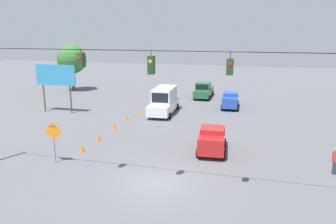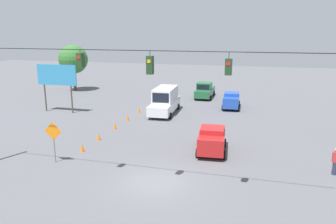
{
  "view_description": "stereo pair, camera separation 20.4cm",
  "coord_description": "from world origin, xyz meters",
  "px_view_note": "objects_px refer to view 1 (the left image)",
  "views": [
    {
      "loc": [
        -5.24,
        16.91,
        8.6
      ],
      "look_at": [
        1.15,
        -6.79,
        2.58
      ],
      "focal_mm": 35.0,
      "sensor_mm": 36.0,
      "label": 1
    },
    {
      "loc": [
        -5.44,
        16.85,
        8.6
      ],
      "look_at": [
        1.15,
        -6.79,
        2.58
      ],
      "focal_mm": 35.0,
      "sensor_mm": 36.0,
      "label": 2
    }
  ],
  "objects_px": {
    "overhead_signal_span": "(152,100)",
    "roadside_billboard": "(56,78)",
    "traffic_cone_third": "(114,126)",
    "work_zone_sign": "(53,135)",
    "traffic_cone_nearest": "(82,148)",
    "pedestrian": "(336,161)",
    "pickup_truck_green_withflow_deep": "(204,90)",
    "traffic_cone_second": "(99,136)",
    "sedan_blue_oncoming_deep": "(230,100)",
    "traffic_cone_fourth": "(127,118)",
    "sedan_red_crossing_near": "(212,139)",
    "tree_horizon_left": "(72,60)",
    "traffic_cone_fifth": "(138,110)",
    "box_truck_white_withflow_far": "(164,101)"
  },
  "relations": [
    {
      "from": "traffic_cone_third",
      "to": "roadside_billboard",
      "type": "xyz_separation_m",
      "value": [
        8.66,
        -4.38,
        3.5
      ]
    },
    {
      "from": "traffic_cone_nearest",
      "to": "box_truck_white_withflow_far",
      "type": "bearing_deg",
      "value": -101.01
    },
    {
      "from": "sedan_red_crossing_near",
      "to": "pedestrian",
      "type": "height_order",
      "value": "sedan_red_crossing_near"
    },
    {
      "from": "traffic_cone_nearest",
      "to": "traffic_cone_fifth",
      "type": "height_order",
      "value": "same"
    },
    {
      "from": "traffic_cone_third",
      "to": "roadside_billboard",
      "type": "distance_m",
      "value": 10.32
    },
    {
      "from": "sedan_red_crossing_near",
      "to": "traffic_cone_second",
      "type": "xyz_separation_m",
      "value": [
        9.26,
        -0.23,
        -0.66
      ]
    },
    {
      "from": "traffic_cone_nearest",
      "to": "work_zone_sign",
      "type": "xyz_separation_m",
      "value": [
        0.74,
        2.26,
        1.67
      ]
    },
    {
      "from": "traffic_cone_fifth",
      "to": "work_zone_sign",
      "type": "height_order",
      "value": "work_zone_sign"
    },
    {
      "from": "traffic_cone_fourth",
      "to": "traffic_cone_fifth",
      "type": "distance_m",
      "value": 3.21
    },
    {
      "from": "overhead_signal_span",
      "to": "roadside_billboard",
      "type": "distance_m",
      "value": 21.31
    },
    {
      "from": "tree_horizon_left",
      "to": "work_zone_sign",
      "type": "bearing_deg",
      "value": 118.41
    },
    {
      "from": "sedan_blue_oncoming_deep",
      "to": "traffic_cone_second",
      "type": "relative_size",
      "value": 6.3
    },
    {
      "from": "traffic_cone_second",
      "to": "traffic_cone_fourth",
      "type": "distance_m",
      "value": 6.26
    },
    {
      "from": "traffic_cone_second",
      "to": "work_zone_sign",
      "type": "distance_m",
      "value": 5.34
    },
    {
      "from": "roadside_billboard",
      "to": "pedestrian",
      "type": "distance_m",
      "value": 27.78
    },
    {
      "from": "traffic_cone_fourth",
      "to": "pedestrian",
      "type": "relative_size",
      "value": 0.37
    },
    {
      "from": "overhead_signal_span",
      "to": "roadside_billboard",
      "type": "bearing_deg",
      "value": -43.04
    },
    {
      "from": "pickup_truck_green_withflow_deep",
      "to": "traffic_cone_third",
      "type": "bearing_deg",
      "value": 71.91
    },
    {
      "from": "pickup_truck_green_withflow_deep",
      "to": "tree_horizon_left",
      "type": "xyz_separation_m",
      "value": [
        19.71,
        -0.23,
        3.66
      ]
    },
    {
      "from": "overhead_signal_span",
      "to": "box_truck_white_withflow_far",
      "type": "relative_size",
      "value": 3.59
    },
    {
      "from": "traffic_cone_second",
      "to": "pickup_truck_green_withflow_deep",
      "type": "bearing_deg",
      "value": -105.17
    },
    {
      "from": "sedan_red_crossing_near",
      "to": "roadside_billboard",
      "type": "distance_m",
      "value": 19.81
    },
    {
      "from": "traffic_cone_second",
      "to": "traffic_cone_third",
      "type": "xyz_separation_m",
      "value": [
        0.05,
        -3.24,
        0.0
      ]
    },
    {
      "from": "traffic_cone_third",
      "to": "work_zone_sign",
      "type": "relative_size",
      "value": 0.23
    },
    {
      "from": "overhead_signal_span",
      "to": "traffic_cone_third",
      "type": "bearing_deg",
      "value": -55.82
    },
    {
      "from": "traffic_cone_fifth",
      "to": "work_zone_sign",
      "type": "relative_size",
      "value": 0.23
    },
    {
      "from": "sedan_red_crossing_near",
      "to": "work_zone_sign",
      "type": "relative_size",
      "value": 1.43
    },
    {
      "from": "sedan_blue_oncoming_deep",
      "to": "traffic_cone_nearest",
      "type": "height_order",
      "value": "sedan_blue_oncoming_deep"
    },
    {
      "from": "work_zone_sign",
      "to": "tree_horizon_left",
      "type": "height_order",
      "value": "tree_horizon_left"
    },
    {
      "from": "pickup_truck_green_withflow_deep",
      "to": "overhead_signal_span",
      "type": "bearing_deg",
      "value": 93.03
    },
    {
      "from": "pickup_truck_green_withflow_deep",
      "to": "traffic_cone_fourth",
      "type": "xyz_separation_m",
      "value": [
        5.47,
        13.7,
        -0.66
      ]
    },
    {
      "from": "traffic_cone_second",
      "to": "tree_horizon_left",
      "type": "height_order",
      "value": "tree_horizon_left"
    },
    {
      "from": "traffic_cone_fourth",
      "to": "sedan_blue_oncoming_deep",
      "type": "bearing_deg",
      "value": -138.8
    },
    {
      "from": "traffic_cone_fifth",
      "to": "pedestrian",
      "type": "distance_m",
      "value": 20.75
    },
    {
      "from": "overhead_signal_span",
      "to": "sedan_blue_oncoming_deep",
      "type": "relative_size",
      "value": 6.0
    },
    {
      "from": "pickup_truck_green_withflow_deep",
      "to": "traffic_cone_fourth",
      "type": "bearing_deg",
      "value": 68.24
    },
    {
      "from": "traffic_cone_third",
      "to": "pedestrian",
      "type": "bearing_deg",
      "value": 162.68
    },
    {
      "from": "traffic_cone_fifth",
      "to": "work_zone_sign",
      "type": "bearing_deg",
      "value": 87.66
    },
    {
      "from": "traffic_cone_fourth",
      "to": "pedestrian",
      "type": "bearing_deg",
      "value": 154.0
    },
    {
      "from": "sedan_red_crossing_near",
      "to": "work_zone_sign",
      "type": "xyz_separation_m",
      "value": [
        9.9,
        4.8,
        1.01
      ]
    },
    {
      "from": "traffic_cone_nearest",
      "to": "pedestrian",
      "type": "bearing_deg",
      "value": -177.81
    },
    {
      "from": "overhead_signal_span",
      "to": "sedan_blue_oncoming_deep",
      "type": "bearing_deg",
      "value": -96.78
    },
    {
      "from": "roadside_billboard",
      "to": "tree_horizon_left",
      "type": "height_order",
      "value": "tree_horizon_left"
    },
    {
      "from": "traffic_cone_fifth",
      "to": "traffic_cone_third",
      "type": "bearing_deg",
      "value": 90.04
    },
    {
      "from": "work_zone_sign",
      "to": "pedestrian",
      "type": "relative_size",
      "value": 1.64
    },
    {
      "from": "overhead_signal_span",
      "to": "pedestrian",
      "type": "bearing_deg",
      "value": -155.13
    },
    {
      "from": "sedan_blue_oncoming_deep",
      "to": "traffic_cone_second",
      "type": "xyz_separation_m",
      "value": [
        9.38,
        14.52,
        -0.64
      ]
    },
    {
      "from": "traffic_cone_second",
      "to": "work_zone_sign",
      "type": "height_order",
      "value": "work_zone_sign"
    },
    {
      "from": "traffic_cone_fourth",
      "to": "traffic_cone_second",
      "type": "bearing_deg",
      "value": 90.49
    },
    {
      "from": "work_zone_sign",
      "to": "traffic_cone_nearest",
      "type": "bearing_deg",
      "value": -108.1
    }
  ]
}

